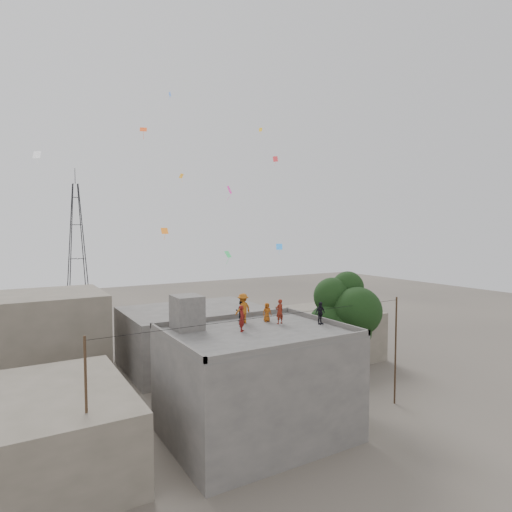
{
  "coord_description": "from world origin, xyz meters",
  "views": [
    {
      "loc": [
        -12.38,
        -20.89,
        11.98
      ],
      "look_at": [
        0.54,
        0.95,
        10.4
      ],
      "focal_mm": 30.0,
      "sensor_mm": 36.0,
      "label": 1
    }
  ],
  "objects_px": {
    "tree": "(345,317)",
    "transmission_tower": "(77,251)",
    "person_dark_adult": "(320,313)",
    "stair_head_box": "(187,312)",
    "person_red_adult": "(280,312)"
  },
  "relations": [
    {
      "from": "transmission_tower",
      "to": "person_dark_adult",
      "type": "relative_size",
      "value": 14.23
    },
    {
      "from": "tree",
      "to": "person_dark_adult",
      "type": "distance_m",
      "value": 3.19
    },
    {
      "from": "tree",
      "to": "person_dark_adult",
      "type": "xyz_separation_m",
      "value": [
        -2.97,
        -0.95,
        0.7
      ]
    },
    {
      "from": "tree",
      "to": "transmission_tower",
      "type": "distance_m",
      "value": 41.12
    },
    {
      "from": "person_red_adult",
      "to": "person_dark_adult",
      "type": "height_order",
      "value": "person_red_adult"
    },
    {
      "from": "person_dark_adult",
      "to": "person_red_adult",
      "type": "bearing_deg",
      "value": 136.99
    },
    {
      "from": "person_dark_adult",
      "to": "transmission_tower",
      "type": "bearing_deg",
      "value": 91.9
    },
    {
      "from": "transmission_tower",
      "to": "person_red_adult",
      "type": "distance_m",
      "value": 39.55
    },
    {
      "from": "transmission_tower",
      "to": "tree",
      "type": "bearing_deg",
      "value": -73.91
    },
    {
      "from": "stair_head_box",
      "to": "person_dark_adult",
      "type": "relative_size",
      "value": 1.42
    },
    {
      "from": "stair_head_box",
      "to": "transmission_tower",
      "type": "xyz_separation_m",
      "value": [
        -0.8,
        37.4,
        1.97
      ]
    },
    {
      "from": "stair_head_box",
      "to": "tree",
      "type": "bearing_deg",
      "value": -10.74
    },
    {
      "from": "stair_head_box",
      "to": "transmission_tower",
      "type": "bearing_deg",
      "value": 91.23
    },
    {
      "from": "tree",
      "to": "transmission_tower",
      "type": "relative_size",
      "value": 0.45
    },
    {
      "from": "stair_head_box",
      "to": "person_red_adult",
      "type": "height_order",
      "value": "stair_head_box"
    }
  ]
}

